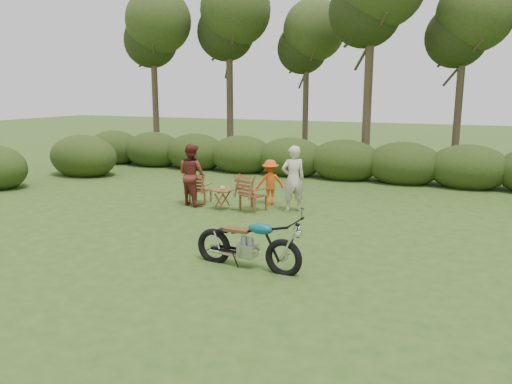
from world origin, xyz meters
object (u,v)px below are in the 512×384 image
at_px(side_table, 222,199).
at_px(adult_b, 193,205).
at_px(lawn_chair_left, 201,203).
at_px(lawn_chair_right, 253,210).
at_px(adult_a, 293,211).
at_px(cup, 223,188).
at_px(child, 270,204).
at_px(motorcycle, 248,267).

height_order(side_table, adult_b, adult_b).
height_order(lawn_chair_left, side_table, side_table).
xyz_separation_m(lawn_chair_right, adult_a, (0.98, 0.32, 0.00)).
height_order(side_table, cup, cup).
bearing_deg(adult_a, cup, -21.01).
bearing_deg(adult_a, adult_b, -29.04).
height_order(lawn_chair_right, adult_a, adult_a).
relative_size(lawn_chair_right, adult_b, 0.57).
relative_size(side_table, adult_b, 0.31).
height_order(cup, adult_a, adult_a).
relative_size(lawn_chair_right, lawn_chair_left, 1.13).
xyz_separation_m(lawn_chair_left, adult_a, (2.68, 0.09, 0.00)).
relative_size(lawn_chair_right, child, 0.77).
height_order(motorcycle, adult_a, adult_a).
distance_m(adult_b, child, 2.12).
relative_size(adult_b, child, 1.35).
distance_m(lawn_chair_right, adult_b, 1.78).
distance_m(lawn_chair_left, child, 1.95).
distance_m(motorcycle, side_table, 4.45).
xyz_separation_m(lawn_chair_right, child, (0.16, 0.79, 0.00)).
distance_m(side_table, adult_a, 1.87).
xyz_separation_m(side_table, child, (0.96, 1.00, -0.26)).
relative_size(lawn_chair_right, adult_a, 0.56).
xyz_separation_m(adult_a, adult_b, (-2.76, -0.39, 0.00)).
bearing_deg(adult_b, motorcycle, 150.87).
bearing_deg(motorcycle, adult_a, 102.59).
xyz_separation_m(motorcycle, adult_a, (-0.63, 4.26, 0.00)).
relative_size(adult_a, adult_b, 1.02).
bearing_deg(lawn_chair_left, lawn_chair_right, 169.77).
relative_size(side_table, child, 0.42).
bearing_deg(child, side_table, 17.51).
bearing_deg(side_table, lawn_chair_right, 14.90).
xyz_separation_m(adult_b, child, (1.94, 0.87, 0.00)).
bearing_deg(lawn_chair_right, motorcycle, 132.21).
xyz_separation_m(lawn_chair_right, adult_b, (-1.78, -0.08, 0.00)).
distance_m(cup, adult_b, 1.15).
bearing_deg(side_table, lawn_chair_left, 154.12).
height_order(lawn_chair_left, child, child).
bearing_deg(cup, adult_b, 173.18).
bearing_deg(adult_b, adult_a, -152.18).
xyz_separation_m(motorcycle, child, (-1.45, 4.74, 0.00)).
xyz_separation_m(cup, adult_a, (1.77, 0.51, -0.57)).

